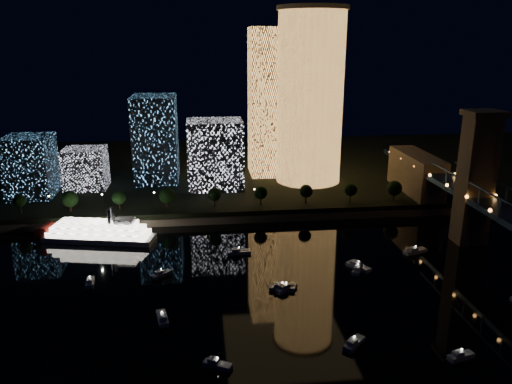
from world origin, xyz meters
TOP-DOWN VIEW (x-y plane):
  - ground at (0.00, 0.00)m, footprint 520.00×520.00m
  - far_bank at (0.00, 160.00)m, footprint 420.00×160.00m
  - seawall at (0.00, 82.00)m, footprint 420.00×6.00m
  - tower_cylindrical at (18.64, 124.74)m, footprint 34.00×34.00m
  - tower_rectangular at (2.54, 141.64)m, footprint 23.53×23.53m
  - midrise_blocks at (-62.48, 124.75)m, footprint 107.08×45.85m
  - riverboat at (-76.88, 67.09)m, footprint 46.14×18.27m
  - motorboats at (-3.56, 19.21)m, footprint 135.32×70.99m
  - esplanade_trees at (-28.74, 88.00)m, footprint 165.98×6.86m
  - street_lamps at (-34.00, 94.00)m, footprint 132.70×0.70m

SIDE VIEW (x-z plane):
  - ground at x=0.00m, z-range 0.00..0.00m
  - motorboats at x=-3.56m, z-range -0.58..2.20m
  - seawall at x=0.00m, z-range 0.00..3.00m
  - far_bank at x=0.00m, z-range 0.00..5.00m
  - riverboat at x=-76.88m, z-range -3.32..10.31m
  - street_lamps at x=-34.00m, z-range 6.20..11.85m
  - esplanade_trees at x=-28.74m, z-range 6.00..14.94m
  - midrise_blocks at x=-62.48m, z-range 0.81..43.40m
  - tower_rectangular at x=2.54m, z-range 5.00..79.88m
  - tower_cylindrical at x=18.64m, z-range 5.13..89.07m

